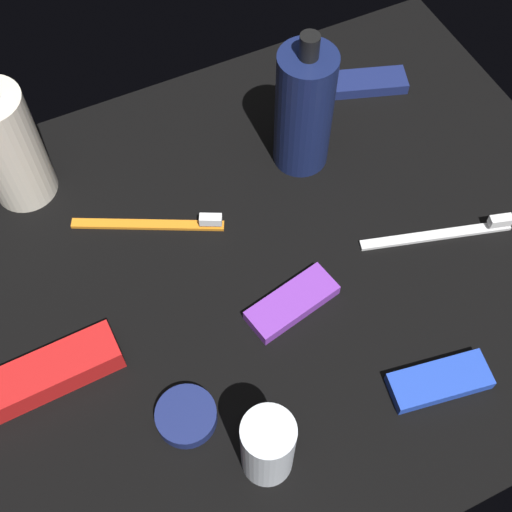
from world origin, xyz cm
name	(u,v)px	position (x,y,z in cm)	size (l,w,h in cm)	color
ground_plane	(256,272)	(0.00, 0.00, -0.60)	(84.00, 64.00, 1.20)	black
lotion_bottle	(304,110)	(-12.09, -12.54, 8.35)	(6.80, 6.80, 19.15)	#141E4A
bodywash_bottle	(7,146)	(20.34, -22.42, 7.84)	(7.45, 7.45, 17.42)	silver
deodorant_stick	(268,447)	(8.25, 19.87, 5.03)	(4.97, 4.97, 10.05)	silver
toothbrush_orange	(157,223)	(7.96, -10.38, 0.61)	(16.63, 9.13, 2.10)	orange
toothbrush_white	(446,232)	(-21.96, 5.25, 0.61)	(17.62, 6.15, 2.10)	white
toothpaste_box_red	(35,380)	(26.10, 2.85, 1.60)	(17.60, 4.40, 3.20)	red
snack_bar_blue	(439,381)	(-11.15, 20.35, 0.75)	(10.40, 4.00, 1.50)	blue
snack_bar_navy	(367,83)	(-25.76, -19.38, 0.75)	(10.40, 4.00, 1.50)	navy
snack_bar_purple	(292,303)	(-1.58, 5.84, 0.75)	(10.40, 4.00, 1.50)	purple
cream_tin_left	(186,416)	(13.69, 12.65, 0.86)	(6.15, 6.15, 1.73)	navy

